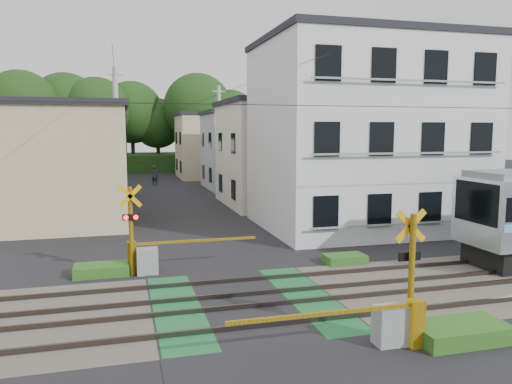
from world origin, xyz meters
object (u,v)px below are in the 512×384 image
object	(u,v)px
crossing_signal_near	(395,315)
pedestrian	(155,175)
apartment_block	(364,134)
crossing_signal_far	(144,253)

from	to	relation	value
crossing_signal_near	pedestrian	world-z (taller)	crossing_signal_near
apartment_block	pedestrian	distance (m)	24.46
crossing_signal_near	apartment_block	distance (m)	14.95
crossing_signal_near	crossing_signal_far	xyz separation A→B (m)	(-5.17, 7.31, 0.00)
apartment_block	pedestrian	bearing A→B (deg)	111.52
crossing_signal_near	apartment_block	bearing A→B (deg)	65.78
crossing_signal_far	crossing_signal_near	bearing A→B (deg)	-54.71
crossing_signal_near	pedestrian	size ratio (longest dim) A/B	2.67
crossing_signal_near	apartment_block	xyz separation A→B (m)	(5.91, 13.15, 3.94)
pedestrian	crossing_signal_far	bearing A→B (deg)	109.47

